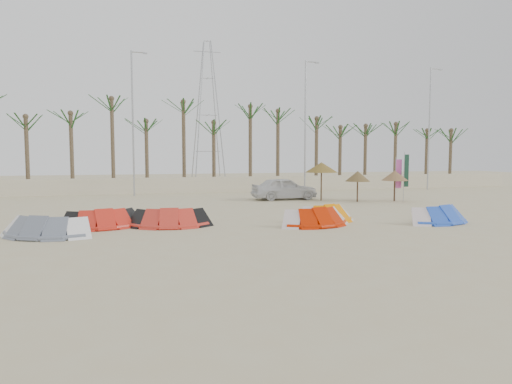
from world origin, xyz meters
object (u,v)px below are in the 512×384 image
object	(u,v)px
kite_grey	(46,225)
kite_red_right	(314,216)
parasol_right	(395,176)
kite_orange	(326,213)
kite_blue	(436,213)
kite_red_mid	(169,216)
parasol_mid	(358,176)
kite_red_left	(103,218)
car	(284,188)
parasol_left	(321,167)

from	to	relation	value
kite_grey	kite_red_right	distance (m)	11.27
kite_red_right	parasol_right	size ratio (longest dim) A/B	1.68
kite_red_right	kite_orange	distance (m)	1.34
kite_grey	kite_blue	distance (m)	17.24
kite_orange	kite_blue	distance (m)	5.20
kite_blue	kite_red_mid	bearing A→B (deg)	170.38
kite_grey	parasol_right	bearing A→B (deg)	21.91
kite_red_mid	kite_orange	world-z (taller)	same
kite_orange	parasol_mid	bearing A→B (deg)	53.92
parasol_mid	kite_red_mid	bearing A→B (deg)	-150.72
kite_red_left	kite_red_mid	distance (m)	2.87
kite_red_right	parasol_right	world-z (taller)	parasol_right
kite_orange	car	world-z (taller)	car
car	parasol_mid	bearing A→B (deg)	-123.01
parasol_right	car	xyz separation A→B (m)	(-6.94, 3.05, -0.97)
kite_red_right	parasol_right	bearing A→B (deg)	42.24
kite_red_mid	car	distance (m)	13.38
parasol_left	parasol_right	world-z (taller)	parasol_left
kite_blue	parasol_mid	bearing A→B (deg)	85.23
parasol_right	kite_red_right	bearing A→B (deg)	-137.76
kite_orange	parasol_right	distance (m)	11.38
kite_red_mid	kite_orange	bearing A→B (deg)	-4.32
parasol_mid	parasol_left	bearing A→B (deg)	144.99
kite_orange	kite_blue	world-z (taller)	same
kite_red_left	parasol_mid	world-z (taller)	parasol_mid
kite_red_left	kite_red_right	distance (m)	9.40
kite_red_right	parasol_left	distance (m)	11.44
kite_red_left	kite_orange	xyz separation A→B (m)	(10.19, -0.95, -0.00)
kite_grey	parasol_mid	distance (m)	20.01
parasol_left	car	distance (m)	3.03
kite_grey	parasol_left	xyz separation A→B (m)	(15.97, 10.06, 1.88)
kite_grey	kite_orange	xyz separation A→B (m)	(12.24, 0.72, -0.01)
kite_grey	parasol_right	size ratio (longest dim) A/B	1.95
kite_grey	parasol_left	distance (m)	18.97
kite_red_mid	parasol_right	distance (m)	17.28
parasol_right	kite_grey	bearing A→B (deg)	-158.09
kite_red_left	kite_orange	distance (m)	10.23
kite_red_mid	parasol_mid	bearing A→B (deg)	29.28
kite_red_left	parasol_mid	bearing A→B (deg)	23.57
kite_red_left	kite_red_mid	xyz separation A→B (m)	(2.84, -0.39, 0.00)
kite_red_mid	parasol_right	world-z (taller)	parasol_right
kite_red_left	parasol_right	xyz separation A→B (m)	(18.57, 6.63, 1.35)
parasol_right	car	bearing A→B (deg)	156.27
kite_grey	car	xyz separation A→B (m)	(13.69, 11.35, 0.37)
kite_grey	kite_red_right	size ratio (longest dim) A/B	1.16
kite_grey	kite_orange	bearing A→B (deg)	3.38
kite_grey	kite_red_mid	world-z (taller)	same
kite_red_left	car	bearing A→B (deg)	39.75
kite_red_right	kite_orange	xyz separation A→B (m)	(0.98, 0.92, -0.00)
parasol_left	kite_grey	bearing A→B (deg)	-147.79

